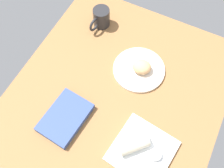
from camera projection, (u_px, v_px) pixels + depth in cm
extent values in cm
cube|color=olive|center=(113.00, 103.00, 118.20)|extent=(110.00, 90.00, 4.00)
cylinder|color=silver|center=(139.00, 70.00, 122.91)|extent=(23.75, 23.75, 1.40)
ellipsoid|color=tan|center=(142.00, 67.00, 119.60)|extent=(9.43, 10.15, 5.36)
cube|color=white|center=(142.00, 151.00, 105.66)|extent=(25.17, 25.17, 1.60)
cylinder|color=silver|center=(155.00, 155.00, 102.96)|extent=(4.71, 4.71, 2.28)
cylinder|color=#CB5229|center=(155.00, 155.00, 102.22)|extent=(3.86, 3.86, 0.40)
cylinder|color=beige|center=(133.00, 144.00, 103.18)|extent=(12.58, 12.23, 5.74)
cube|color=#33477F|center=(65.00, 118.00, 111.25)|extent=(23.04, 17.05, 3.07)
cylinder|color=#262628|center=(101.00, 17.00, 131.80)|extent=(8.18, 8.18, 9.83)
cylinder|color=olive|center=(101.00, 11.00, 127.97)|extent=(6.71, 6.71, 0.40)
torus|color=#262628|center=(94.00, 25.00, 129.67)|extent=(7.20, 2.34, 7.10)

